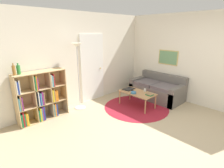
{
  "coord_description": "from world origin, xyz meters",
  "views": [
    {
      "loc": [
        -2.88,
        -1.44,
        2.1
      ],
      "look_at": [
        -0.09,
        1.52,
        0.85
      ],
      "focal_mm": 28.0,
      "sensor_mm": 36.0,
      "label": 1
    }
  ],
  "objects_px": {
    "cup": "(145,90)",
    "bowl": "(134,93)",
    "bottle_left": "(14,70)",
    "couch": "(158,90)",
    "laptop": "(129,89)",
    "floor_lamp": "(77,57)",
    "coffee_table": "(137,94)",
    "bookshelf": "(40,98)",
    "bottle_middle": "(19,70)"
  },
  "relations": [
    {
      "from": "cup",
      "to": "bowl",
      "type": "bearing_deg",
      "value": 163.07
    },
    {
      "from": "bowl",
      "to": "bottle_left",
      "type": "bearing_deg",
      "value": 156.79
    },
    {
      "from": "couch",
      "to": "laptop",
      "type": "distance_m",
      "value": 1.06
    },
    {
      "from": "floor_lamp",
      "to": "coffee_table",
      "type": "height_order",
      "value": "floor_lamp"
    },
    {
      "from": "bowl",
      "to": "bookshelf",
      "type": "bearing_deg",
      "value": 152.45
    },
    {
      "from": "couch",
      "to": "cup",
      "type": "xyz_separation_m",
      "value": [
        -0.78,
        -0.06,
        0.19
      ]
    },
    {
      "from": "bowl",
      "to": "bottle_left",
      "type": "relative_size",
      "value": 0.58
    },
    {
      "from": "coffee_table",
      "to": "bottle_middle",
      "type": "xyz_separation_m",
      "value": [
        -2.66,
        1.14,
        0.91
      ]
    },
    {
      "from": "bookshelf",
      "to": "bottle_left",
      "type": "distance_m",
      "value": 0.88
    },
    {
      "from": "bookshelf",
      "to": "bottle_middle",
      "type": "distance_m",
      "value": 0.83
    },
    {
      "from": "laptop",
      "to": "bowl",
      "type": "relative_size",
      "value": 2.32
    },
    {
      "from": "cup",
      "to": "coffee_table",
      "type": "bearing_deg",
      "value": 153.35
    },
    {
      "from": "coffee_table",
      "to": "cup",
      "type": "relative_size",
      "value": 12.88
    },
    {
      "from": "bookshelf",
      "to": "cup",
      "type": "height_order",
      "value": "bookshelf"
    },
    {
      "from": "floor_lamp",
      "to": "couch",
      "type": "xyz_separation_m",
      "value": [
        2.25,
        -1.07,
        -1.16
      ]
    },
    {
      "from": "laptop",
      "to": "floor_lamp",
      "type": "bearing_deg",
      "value": 151.68
    },
    {
      "from": "floor_lamp",
      "to": "bowl",
      "type": "xyz_separation_m",
      "value": [
        1.1,
        -1.02,
        -0.98
      ]
    },
    {
      "from": "floor_lamp",
      "to": "laptop",
      "type": "bearing_deg",
      "value": -28.32
    },
    {
      "from": "bookshelf",
      "to": "bowl",
      "type": "distance_m",
      "value": 2.42
    },
    {
      "from": "cup",
      "to": "bottle_left",
      "type": "bearing_deg",
      "value": 157.54
    },
    {
      "from": "bowl",
      "to": "cup",
      "type": "bearing_deg",
      "value": -16.93
    },
    {
      "from": "bottle_left",
      "to": "bottle_middle",
      "type": "relative_size",
      "value": 1.06
    },
    {
      "from": "cup",
      "to": "bottle_middle",
      "type": "xyz_separation_m",
      "value": [
        -2.87,
        1.25,
        0.83
      ]
    },
    {
      "from": "bottle_middle",
      "to": "couch",
      "type": "bearing_deg",
      "value": -17.95
    },
    {
      "from": "bowl",
      "to": "bottle_middle",
      "type": "bearing_deg",
      "value": 155.68
    },
    {
      "from": "floor_lamp",
      "to": "cup",
      "type": "xyz_separation_m",
      "value": [
        1.47,
        -1.13,
        -0.97
      ]
    },
    {
      "from": "bookshelf",
      "to": "bowl",
      "type": "xyz_separation_m",
      "value": [
        2.14,
        -1.12,
        -0.1
      ]
    },
    {
      "from": "laptop",
      "to": "cup",
      "type": "height_order",
      "value": "cup"
    },
    {
      "from": "laptop",
      "to": "bottle_middle",
      "type": "relative_size",
      "value": 1.43
    },
    {
      "from": "coffee_table",
      "to": "cup",
      "type": "xyz_separation_m",
      "value": [
        0.21,
        -0.11,
        0.08
      ]
    },
    {
      "from": "couch",
      "to": "bottle_middle",
      "type": "bearing_deg",
      "value": 162.05
    },
    {
      "from": "couch",
      "to": "bottle_left",
      "type": "relative_size",
      "value": 6.19
    },
    {
      "from": "bookshelf",
      "to": "coffee_table",
      "type": "distance_m",
      "value": 2.57
    },
    {
      "from": "bottle_left",
      "to": "cup",
      "type": "bearing_deg",
      "value": -22.46
    },
    {
      "from": "couch",
      "to": "coffee_table",
      "type": "relative_size",
      "value": 1.58
    },
    {
      "from": "bookshelf",
      "to": "bottle_middle",
      "type": "xyz_separation_m",
      "value": [
        -0.36,
        0.01,
        0.74
      ]
    },
    {
      "from": "couch",
      "to": "laptop",
      "type": "bearing_deg",
      "value": 158.65
    },
    {
      "from": "couch",
      "to": "bottle_middle",
      "type": "xyz_separation_m",
      "value": [
        -3.65,
        1.18,
        1.02
      ]
    },
    {
      "from": "couch",
      "to": "bottle_left",
      "type": "bearing_deg",
      "value": 162.73
    },
    {
      "from": "bowl",
      "to": "cup",
      "type": "relative_size",
      "value": 1.91
    },
    {
      "from": "laptop",
      "to": "cup",
      "type": "distance_m",
      "value": 0.48
    },
    {
      "from": "bookshelf",
      "to": "floor_lamp",
      "type": "height_order",
      "value": "floor_lamp"
    },
    {
      "from": "coffee_table",
      "to": "cup",
      "type": "distance_m",
      "value": 0.25
    },
    {
      "from": "cup",
      "to": "bottle_middle",
      "type": "relative_size",
      "value": 0.32
    },
    {
      "from": "bowl",
      "to": "bottle_left",
      "type": "distance_m",
      "value": 2.96
    },
    {
      "from": "floor_lamp",
      "to": "coffee_table",
      "type": "relative_size",
      "value": 1.78
    },
    {
      "from": "coffee_table",
      "to": "laptop",
      "type": "bearing_deg",
      "value": 87.42
    },
    {
      "from": "bookshelf",
      "to": "floor_lamp",
      "type": "bearing_deg",
      "value": -5.59
    },
    {
      "from": "bookshelf",
      "to": "laptop",
      "type": "height_order",
      "value": "bookshelf"
    },
    {
      "from": "coffee_table",
      "to": "bottle_left",
      "type": "xyz_separation_m",
      "value": [
        -2.76,
        1.12,
        0.92
      ]
    }
  ]
}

